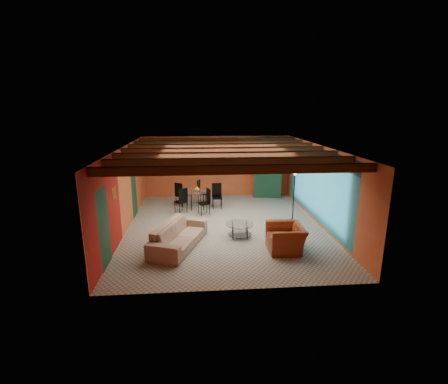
{
  "coord_description": "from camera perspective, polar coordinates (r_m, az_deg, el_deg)",
  "views": [
    {
      "loc": [
        -0.88,
        -10.42,
        3.94
      ],
      "look_at": [
        0.0,
        0.2,
        1.15
      ],
      "focal_mm": 26.15,
      "sensor_mm": 36.0,
      "label": 1
    }
  ],
  "objects": [
    {
      "name": "painting",
      "position": [
        14.56,
        -4.78,
        5.57
      ],
      "size": [
        1.05,
        0.03,
        0.65
      ],
      "primitive_type": "cube",
      "color": "black",
      "rests_on": "wall_back"
    },
    {
      "name": "room",
      "position": [
        10.68,
        0.04,
        6.17
      ],
      "size": [
        6.52,
        8.01,
        2.71
      ],
      "color": "gray",
      "rests_on": "ground"
    },
    {
      "name": "potted_plant",
      "position": [
        14.54,
        7.6,
        8.06
      ],
      "size": [
        0.56,
        0.52,
        0.51
      ],
      "primitive_type": "imported",
      "rotation": [
        0.0,
        0.0,
        0.31
      ],
      "color": "#26661E",
      "rests_on": "armoire"
    },
    {
      "name": "dining_table",
      "position": [
        12.93,
        -4.69,
        -0.8
      ],
      "size": [
        1.94,
        1.94,
        1.01
      ],
      "primitive_type": null,
      "rotation": [
        0.0,
        0.0,
        0.0
      ],
      "color": "silver",
      "rests_on": "ground"
    },
    {
      "name": "sofa",
      "position": [
        9.58,
        -7.86,
        -7.46
      ],
      "size": [
        1.71,
        2.59,
        0.71
      ],
      "primitive_type": "imported",
      "rotation": [
        0.0,
        0.0,
        1.22
      ],
      "color": "#94715F",
      "rests_on": "ground"
    },
    {
      "name": "coffee_table",
      "position": [
        10.22,
        2.77,
        -6.68
      ],
      "size": [
        0.92,
        0.92,
        0.44
      ],
      "primitive_type": null,
      "rotation": [
        0.0,
        0.0,
        -0.07
      ],
      "color": "white",
      "rests_on": "ground"
    },
    {
      "name": "vase",
      "position": [
        12.78,
        -4.75,
        1.81
      ],
      "size": [
        0.22,
        0.22,
        0.2
      ],
      "primitive_type": "imported",
      "rotation": [
        0.0,
        0.0,
        0.19
      ],
      "color": "orange",
      "rests_on": "dining_table"
    },
    {
      "name": "armchair",
      "position": [
        9.44,
        10.72,
        -7.85
      ],
      "size": [
        1.01,
        1.14,
        0.73
      ],
      "primitive_type": "imported",
      "rotation": [
        0.0,
        0.0,
        -1.6
      ],
      "color": "maroon",
      "rests_on": "ground"
    },
    {
      "name": "floor_lamp",
      "position": [
        11.66,
        12.09,
        -0.59
      ],
      "size": [
        0.5,
        0.5,
        1.87
      ],
      "primitive_type": null,
      "rotation": [
        0.0,
        0.0,
        0.43
      ],
      "color": "black",
      "rests_on": "ground"
    },
    {
      "name": "ceiling_fan",
      "position": [
        10.57,
        0.09,
        6.08
      ],
      "size": [
        1.5,
        1.5,
        0.44
      ],
      "primitive_type": null,
      "color": "#472614",
      "rests_on": "ceiling"
    },
    {
      "name": "armoire",
      "position": [
        14.74,
        7.43,
        3.13
      ],
      "size": [
        1.26,
        0.82,
        2.04
      ],
      "primitive_type": "cube",
      "rotation": [
        0.0,
        0.0,
        -0.22
      ],
      "color": "maroon",
      "rests_on": "ground"
    }
  ]
}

